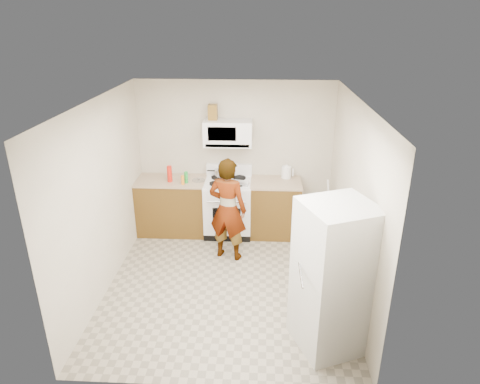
# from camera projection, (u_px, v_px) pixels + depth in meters

# --- Properties ---
(floor) EXTENTS (3.60, 3.60, 0.00)m
(floor) POSITION_uv_depth(u_px,v_px,m) (227.00, 282.00, 5.92)
(floor) COLOR gray
(floor) RESTS_ON ground
(back_wall) EXTENTS (3.20, 0.02, 2.50)m
(back_wall) POSITION_uv_depth(u_px,v_px,m) (235.00, 157.00, 7.09)
(back_wall) COLOR beige
(back_wall) RESTS_ON floor
(right_wall) EXTENTS (0.02, 3.60, 2.50)m
(right_wall) POSITION_uv_depth(u_px,v_px,m) (352.00, 202.00, 5.36)
(right_wall) COLOR beige
(right_wall) RESTS_ON floor
(cabinet_left) EXTENTS (1.12, 0.62, 0.90)m
(cabinet_left) POSITION_uv_depth(u_px,v_px,m) (172.00, 207.00, 7.17)
(cabinet_left) COLOR brown
(cabinet_left) RESTS_ON floor
(counter_left) EXTENTS (1.14, 0.64, 0.03)m
(counter_left) POSITION_uv_depth(u_px,v_px,m) (171.00, 181.00, 6.99)
(counter_left) COLOR tan
(counter_left) RESTS_ON cabinet_left
(cabinet_right) EXTENTS (0.80, 0.62, 0.90)m
(cabinet_right) POSITION_uv_depth(u_px,v_px,m) (275.00, 209.00, 7.09)
(cabinet_right) COLOR brown
(cabinet_right) RESTS_ON floor
(counter_right) EXTENTS (0.82, 0.64, 0.03)m
(counter_right) POSITION_uv_depth(u_px,v_px,m) (276.00, 183.00, 6.91)
(counter_right) COLOR tan
(counter_right) RESTS_ON cabinet_right
(gas_range) EXTENTS (0.76, 0.65, 1.13)m
(gas_range) POSITION_uv_depth(u_px,v_px,m) (228.00, 206.00, 7.10)
(gas_range) COLOR white
(gas_range) RESTS_ON floor
(microwave) EXTENTS (0.76, 0.38, 0.40)m
(microwave) POSITION_uv_depth(u_px,v_px,m) (228.00, 133.00, 6.75)
(microwave) COLOR white
(microwave) RESTS_ON back_wall
(person) EXTENTS (0.66, 0.53, 1.58)m
(person) POSITION_uv_depth(u_px,v_px,m) (228.00, 210.00, 6.26)
(person) COLOR tan
(person) RESTS_ON floor
(fridge) EXTENTS (0.91, 0.91, 1.70)m
(fridge) POSITION_uv_depth(u_px,v_px,m) (334.00, 278.00, 4.53)
(fridge) COLOR #B8B7B4
(fridge) RESTS_ON floor
(kettle) EXTENTS (0.20, 0.20, 0.19)m
(kettle) POSITION_uv_depth(u_px,v_px,m) (286.00, 172.00, 7.03)
(kettle) COLOR white
(kettle) RESTS_ON counter_right
(jug) EXTENTS (0.14, 0.14, 0.24)m
(jug) POSITION_uv_depth(u_px,v_px,m) (213.00, 112.00, 6.68)
(jug) COLOR brown
(jug) RESTS_ON microwave
(saucepan) EXTENTS (0.24, 0.24, 0.12)m
(saucepan) POSITION_uv_depth(u_px,v_px,m) (221.00, 173.00, 7.05)
(saucepan) COLOR #BBBCC0
(saucepan) RESTS_ON gas_range
(tray) EXTENTS (0.27, 0.20, 0.05)m
(tray) POSITION_uv_depth(u_px,v_px,m) (241.00, 183.00, 6.78)
(tray) COLOR white
(tray) RESTS_ON gas_range
(bottle_spray) EXTENTS (0.10, 0.10, 0.26)m
(bottle_spray) POSITION_uv_depth(u_px,v_px,m) (170.00, 174.00, 6.85)
(bottle_spray) COLOR red
(bottle_spray) RESTS_ON counter_left
(bottle_hot_sauce) EXTENTS (0.05, 0.05, 0.15)m
(bottle_hot_sauce) POSITION_uv_depth(u_px,v_px,m) (183.00, 180.00, 6.75)
(bottle_hot_sauce) COLOR orange
(bottle_hot_sauce) RESTS_ON counter_left
(bottle_green_cap) EXTENTS (0.08, 0.08, 0.19)m
(bottle_green_cap) POSITION_uv_depth(u_px,v_px,m) (186.00, 177.00, 6.81)
(bottle_green_cap) COLOR green
(bottle_green_cap) RESTS_ON counter_left
(pot_lid) EXTENTS (0.27, 0.27, 0.01)m
(pot_lid) POSITION_uv_depth(u_px,v_px,m) (199.00, 180.00, 6.94)
(pot_lid) COLOR silver
(pot_lid) RESTS_ON counter_left
(broom) EXTENTS (0.20, 0.18, 1.13)m
(broom) POSITION_uv_depth(u_px,v_px,m) (330.00, 212.00, 6.69)
(broom) COLOR white
(broom) RESTS_ON floor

